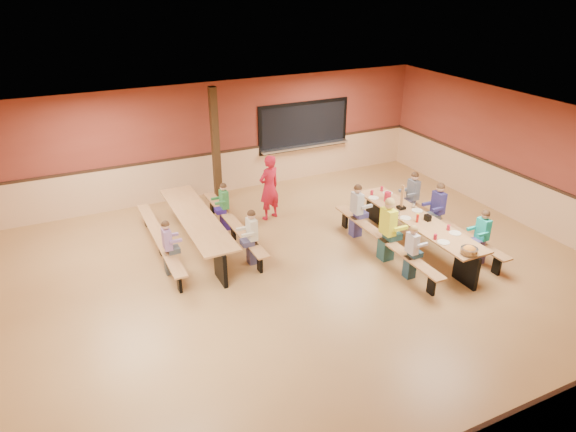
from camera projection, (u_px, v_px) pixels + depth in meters
name	position (u px, v px, depth m)	size (l,w,h in m)	color
ground	(300.00, 280.00, 10.12)	(12.00, 12.00, 0.00)	olive
room_envelope	(301.00, 249.00, 9.82)	(12.04, 10.04, 3.02)	maroon
kitchen_pass_through	(304.00, 128.00, 14.53)	(2.78, 0.28, 1.38)	black
structural_post	(216.00, 146.00, 12.98)	(0.18, 0.18, 3.00)	black
cafeteria_table_main	(416.00, 227.00, 11.04)	(1.91, 3.70, 0.74)	#AB7544
cafeteria_table_second	(197.00, 225.00, 11.13)	(1.91, 3.70, 0.74)	#AB7544
seated_child_white_left	(411.00, 252.00, 9.98)	(0.33, 0.27, 1.12)	silver
seated_adult_yellow	(388.00, 230.00, 10.58)	(0.45, 0.37, 1.37)	#E9F427
seated_child_grey_left	(357.00, 211.00, 11.57)	(0.38, 0.31, 1.24)	#B3B3B3
seated_child_teal_right	(482.00, 237.00, 10.48)	(0.35, 0.29, 1.18)	#17AFA2
seated_child_navy_right	(438.00, 210.00, 11.56)	(0.40, 0.33, 1.27)	navy
seated_child_char_right	(413.00, 197.00, 12.30)	(0.38, 0.31, 1.23)	#565962
seated_child_purple_sec	(168.00, 248.00, 10.12)	(0.34, 0.28, 1.14)	#8E689C
seated_child_green_sec	(224.00, 207.00, 11.88)	(0.34, 0.28, 1.14)	#317C3C
seated_child_tan_sec	(252.00, 237.00, 10.47)	(0.36, 0.29, 1.18)	beige
standing_woman	(269.00, 187.00, 12.32)	(0.59, 0.39, 1.62)	red
punch_pitcher	(388.00, 197.00, 11.71)	(0.16, 0.16, 0.22)	#B1172C
chip_bowl	(469.00, 250.00, 9.53)	(0.32, 0.32, 0.15)	#FEA028
napkin_dispenser	(428.00, 218.00, 10.81)	(0.10, 0.14, 0.13)	black
condiment_mustard	(417.00, 218.00, 10.78)	(0.06, 0.06, 0.17)	yellow
condiment_ketchup	(417.00, 218.00, 10.74)	(0.06, 0.06, 0.17)	#B2140F
table_paddle	(402.00, 203.00, 11.32)	(0.16, 0.16, 0.56)	black
place_settings	(418.00, 216.00, 10.93)	(0.65, 3.30, 0.11)	beige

